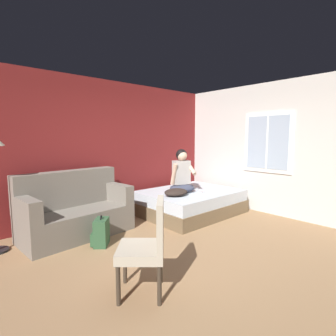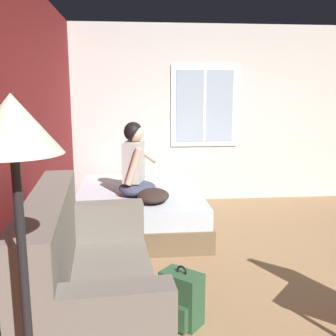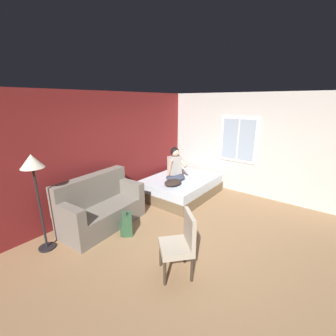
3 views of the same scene
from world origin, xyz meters
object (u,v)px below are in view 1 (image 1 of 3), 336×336
at_px(couch, 75,211).
at_px(bed, 190,202).
at_px(side_chair, 148,243).
at_px(throw_pillow, 176,192).
at_px(person_seated, 182,175).
at_px(cell_phone, 202,192).
at_px(backpack, 101,233).

bearing_deg(couch, bed, -10.13).
distance_m(side_chair, throw_pillow, 2.41).
bearing_deg(throw_pillow, bed, 15.35).
distance_m(person_seated, cell_phone, 0.54).
xyz_separation_m(couch, cell_phone, (2.36, -0.68, 0.09)).
bearing_deg(bed, throw_pillow, -164.65).
bearing_deg(couch, person_seated, -10.07).
bearing_deg(throw_pillow, couch, 162.12).
relative_size(side_chair, person_seated, 1.12).
height_order(side_chair, throw_pillow, side_chair).
height_order(side_chair, cell_phone, side_chair).
bearing_deg(cell_phone, side_chair, -71.80).
bearing_deg(side_chair, throw_pillow, 39.48).
bearing_deg(cell_phone, person_seated, -149.28).
distance_m(bed, person_seated, 0.64).
xyz_separation_m(couch, throw_pillow, (1.74, -0.56, 0.16)).
xyz_separation_m(person_seated, backpack, (-1.98, -0.30, -0.64)).
xyz_separation_m(bed, throw_pillow, (-0.55, -0.15, 0.31)).
xyz_separation_m(backpack, throw_pillow, (1.64, 0.11, 0.36)).
relative_size(backpack, throw_pillow, 0.95).
xyz_separation_m(bed, couch, (-2.29, 0.41, 0.16)).
xyz_separation_m(side_chair, throw_pillow, (1.86, 1.53, 0.02)).
bearing_deg(cell_phone, throw_pillow, -112.02).
relative_size(couch, side_chair, 1.79).
height_order(couch, cell_phone, couch).
bearing_deg(side_chair, person_seated, 38.05).
bearing_deg(person_seated, bed, -10.71).
relative_size(bed, person_seated, 2.29).
distance_m(side_chair, backpack, 1.47).
xyz_separation_m(bed, person_seated, (-0.21, 0.04, 0.60)).
bearing_deg(couch, backpack, -81.51).
bearing_deg(bed, cell_phone, -75.70).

